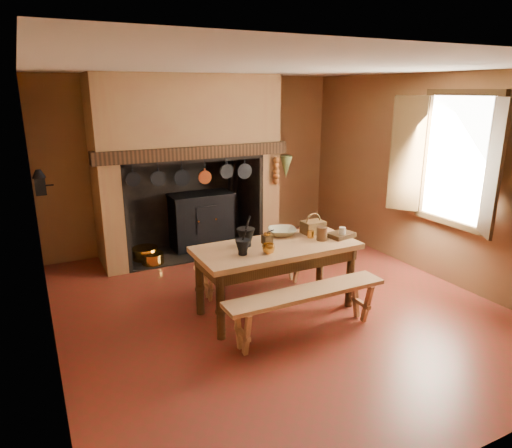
{
  "coord_description": "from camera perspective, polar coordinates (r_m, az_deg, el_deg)",
  "views": [
    {
      "loc": [
        -2.53,
        -4.48,
        2.58
      ],
      "look_at": [
        -0.11,
        0.3,
        0.99
      ],
      "focal_mm": 32.0,
      "sensor_mm": 36.0,
      "label": 1
    }
  ],
  "objects": [
    {
      "name": "work_table",
      "position": [
        5.37,
        2.58,
        -3.97
      ],
      "size": [
        1.92,
        0.85,
        0.83
      ],
      "color": "#A67D4C",
      "rests_on": "floor"
    },
    {
      "name": "back_wall",
      "position": [
        7.76,
        -7.51,
        7.63
      ],
      "size": [
        5.0,
        0.02,
        2.8
      ],
      "primitive_type": "cube",
      "color": "brown",
      "rests_on": "floor"
    },
    {
      "name": "bench_front",
      "position": [
        4.98,
        6.28,
        -9.63
      ],
      "size": [
        1.86,
        0.33,
        0.52
      ],
      "color": "#A67D4C",
      "rests_on": "floor"
    },
    {
      "name": "wall_coffee_mill",
      "position": [
        6.13,
        -25.43,
        4.93
      ],
      "size": [
        0.23,
        0.16,
        0.31
      ],
      "color": "black",
      "rests_on": "wall_left"
    },
    {
      "name": "hearth_pans",
      "position": [
        7.3,
        -13.51,
        -3.86
      ],
      "size": [
        0.51,
        0.62,
        0.2
      ],
      "color": "gold",
      "rests_on": "floor"
    },
    {
      "name": "wall_left",
      "position": [
        4.64,
        -25.48,
        0.14
      ],
      "size": [
        0.02,
        5.5,
        2.8
      ],
      "primitive_type": "cube",
      "color": "brown",
      "rests_on": "floor"
    },
    {
      "name": "brass_cup",
      "position": [
        5.05,
        1.56,
        -3.1
      ],
      "size": [
        0.17,
        0.17,
        0.11
      ],
      "primitive_type": "imported",
      "rotation": [
        0.0,
        0.0,
        0.22
      ],
      "color": "gold",
      "rests_on": "work_table"
    },
    {
      "name": "glass_jar",
      "position": [
        5.65,
        10.72,
        -1.07
      ],
      "size": [
        0.09,
        0.09,
        0.14
      ],
      "primitive_type": "cylinder",
      "rotation": [
        0.0,
        0.0,
        -0.12
      ],
      "color": "beige",
      "rests_on": "work_table"
    },
    {
      "name": "herb_bunch",
      "position": [
        7.39,
        3.77,
        7.14
      ],
      "size": [
        0.2,
        0.2,
        0.35
      ],
      "primitive_type": "cone",
      "rotation": [
        3.14,
        0.0,
        0.0
      ],
      "color": "#515B2B",
      "rests_on": "chimney_breast"
    },
    {
      "name": "wooden_tray",
      "position": [
        5.7,
        10.59,
        -1.34
      ],
      "size": [
        0.34,
        0.27,
        0.05
      ],
      "primitive_type": "cube",
      "rotation": [
        0.0,
        0.0,
        0.15
      ],
      "color": "#352411",
      "rests_on": "work_table"
    },
    {
      "name": "ceiling",
      "position": [
        5.15,
        2.78,
        18.95
      ],
      "size": [
        5.5,
        5.5,
        0.0
      ],
      "primitive_type": "plane",
      "rotation": [
        3.14,
        0.0,
        0.0
      ],
      "color": "silver",
      "rests_on": "back_wall"
    },
    {
      "name": "chimney_breast",
      "position": [
        7.19,
        -8.72,
        10.21
      ],
      "size": [
        2.95,
        0.96,
        2.8
      ],
      "color": "brown",
      "rests_on": "floor"
    },
    {
      "name": "coffee_grinder",
      "position": [
        5.36,
        1.4,
        -1.84
      ],
      "size": [
        0.14,
        0.11,
        0.16
      ],
      "rotation": [
        0.0,
        0.0,
        0.04
      ],
      "color": "#352411",
      "rests_on": "work_table"
    },
    {
      "name": "onion_string",
      "position": [
        7.31,
        2.53,
        6.66
      ],
      "size": [
        0.12,
        0.1,
        0.46
      ],
      "primitive_type": null,
      "color": "#98591C",
      "rests_on": "chimney_breast"
    },
    {
      "name": "mortar_large",
      "position": [
        5.26,
        -1.28,
        -1.55
      ],
      "size": [
        0.21,
        0.21,
        0.36
      ],
      "rotation": [
        0.0,
        0.0,
        0.18
      ],
      "color": "black",
      "rests_on": "work_table"
    },
    {
      "name": "bench_back",
      "position": [
        6.03,
        -0.42,
        -5.43
      ],
      "size": [
        1.54,
        0.27,
        0.43
      ],
      "color": "#A67D4C",
      "rests_on": "floor"
    },
    {
      "name": "brass_mug_a",
      "position": [
        5.09,
        1.75,
        -3.02
      ],
      "size": [
        0.11,
        0.11,
        0.1
      ],
      "primitive_type": "cylinder",
      "rotation": [
        0.0,
        0.0,
        -0.34
      ],
      "color": "gold",
      "rests_on": "work_table"
    },
    {
      "name": "hanging_pans",
      "position": [
        6.78,
        -7.53,
        6.01
      ],
      "size": [
        1.92,
        0.29,
        0.27
      ],
      "color": "black",
      "rests_on": "chimney_breast"
    },
    {
      "name": "wicker_basket",
      "position": [
        5.79,
        7.15,
        -0.32
      ],
      "size": [
        0.28,
        0.21,
        0.27
      ],
      "rotation": [
        0.0,
        0.0,
        0.03
      ],
      "color": "#553819",
      "rests_on": "work_table"
    },
    {
      "name": "wall_right",
      "position": [
        6.84,
        21.24,
        5.47
      ],
      "size": [
        0.02,
        5.5,
        2.8
      ],
      "primitive_type": "cube",
      "color": "brown",
      "rests_on": "floor"
    },
    {
      "name": "iron_range",
      "position": [
        7.66,
        -6.79,
        0.52
      ],
      "size": [
        1.12,
        0.55,
        1.6
      ],
      "color": "black",
      "rests_on": "floor"
    },
    {
      "name": "mortar_small",
      "position": [
        5.0,
        -1.67,
        -2.8
      ],
      "size": [
        0.17,
        0.17,
        0.29
      ],
      "rotation": [
        0.0,
        0.0,
        -0.17
      ],
      "color": "black",
      "rests_on": "work_table"
    },
    {
      "name": "window",
      "position": [
        6.43,
        23.22,
        7.33
      ],
      "size": [
        0.39,
        1.75,
        1.76
      ],
      "color": "white",
      "rests_on": "wall_right"
    },
    {
      "name": "mixing_bowl",
      "position": [
        5.69,
        3.3,
        -0.96
      ],
      "size": [
        0.45,
        0.45,
        0.09
      ],
      "primitive_type": "imported",
      "rotation": [
        0.0,
        0.0,
        -0.36
      ],
      "color": "beige",
      "rests_on": "work_table"
    },
    {
      "name": "brass_mug_b",
      "position": [
        5.62,
        6.86,
        -1.27
      ],
      "size": [
        0.1,
        0.1,
        0.09
      ],
      "primitive_type": "cylinder",
      "rotation": [
        0.0,
        0.0,
        0.24
      ],
      "color": "gold",
      "rests_on": "work_table"
    },
    {
      "name": "floor",
      "position": [
        5.76,
        2.39,
        -10.1
      ],
      "size": [
        5.5,
        5.5,
        0.0
      ],
      "primitive_type": "plane",
      "color": "maroon",
      "rests_on": "ground"
    },
    {
      "name": "stoneware_crock",
      "position": [
        5.54,
        8.23,
        -1.2
      ],
      "size": [
        0.15,
        0.15,
        0.16
      ],
      "primitive_type": "cylinder",
      "rotation": [
        0.0,
        0.0,
        0.19
      ],
      "color": "#50331D",
      "rests_on": "work_table"
    },
    {
      "name": "wall_front",
      "position": [
        3.29,
        26.87,
        -6.39
      ],
      "size": [
        5.0,
        0.02,
        2.8
      ],
      "primitive_type": "cube",
      "color": "brown",
      "rests_on": "floor"
    }
  ]
}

